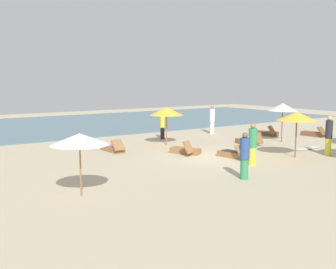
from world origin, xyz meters
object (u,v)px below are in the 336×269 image
Objects in this scene: umbrella_0 at (80,139)px; umbrella_1 at (297,116)px; lounger_3 at (267,133)px; surfboard at (307,148)px; lounger_2 at (234,154)px; person_0 at (162,126)px; lounger_1 at (186,150)px; umbrella_3 at (283,107)px; umbrella_2 at (167,111)px; lounger_5 at (314,134)px; person_3 at (212,119)px; lounger_0 at (113,148)px; person_1 at (245,156)px; lounger_4 at (248,142)px; person_4 at (253,144)px; person_2 at (329,135)px.

umbrella_0 is 0.93× the size of umbrella_1.
surfboard is (-2.08, -4.70, -0.14)m from lounger_3.
lounger_2 is at bearing 147.60° from umbrella_1.
person_0 is 8.59m from surfboard.
umbrella_1 is at bearing -32.40° from lounger_2.
umbrella_3 is at bearing -1.43° from lounger_1.
umbrella_2 is at bearing 135.90° from surfboard.
umbrella_0 reaches higher than lounger_5.
umbrella_3 is 5.35m from person_3.
umbrella_1 is at bearing -132.45° from umbrella_3.
umbrella_2 is 3.40m from lounger_1.
lounger_0 is 13.55m from lounger_5.
person_1 reaches higher than lounger_5.
lounger_1 reaches higher than lounger_4.
umbrella_3 is 7.24m from person_4.
umbrella_1 is 1.31× the size of person_0.
person_1 reaches higher than lounger_1.
lounger_1 is (-3.76, 3.66, -1.78)m from umbrella_1.
lounger_5 is 5.20m from surfboard.
umbrella_3 is at bearing 30.09° from person_4.
umbrella_2 is 1.24× the size of lounger_1.
person_3 is 0.85× the size of surfboard.
umbrella_1 reaches higher than umbrella_2.
umbrella_2 is (7.89, 6.82, 0.08)m from umbrella_0.
lounger_2 is 6.95m from person_0.
person_3 is at bearing 39.79° from lounger_1.
lounger_0 is 1.04× the size of person_0.
umbrella_2 is 1.10× the size of person_3.
person_1 is at bearing -104.19° from umbrella_2.
umbrella_0 is 1.04× the size of person_2.
umbrella_2 reaches higher than person_3.
lounger_4 is at bearing -58.40° from person_0.
person_2 is at bearing -37.76° from lounger_1.
umbrella_2 is 2.48m from person_0.
umbrella_1 is 0.95× the size of surfboard.
lounger_3 is (15.47, 6.20, -1.66)m from umbrella_0.
surfboard is at bearing -44.10° from umbrella_2.
umbrella_2 is at bearing -117.76° from person_0.
lounger_0 is at bearing 135.61° from umbrella_1.
umbrella_2 is 1.24× the size of lounger_0.
lounger_5 is (2.32, -1.94, -0.00)m from lounger_3.
lounger_1 reaches higher than lounger_5.
umbrella_2 is 5.71m from person_3.
lounger_5 is at bearing 40.99° from person_2.
lounger_2 reaches higher than surfboard.
umbrella_0 is at bearing 167.05° from person_1.
person_0 is at bearing 102.93° from umbrella_1.
umbrella_1 is 1.22× the size of lounger_2.
lounger_3 is 3.03m from lounger_5.
umbrella_1 is 4.40m from lounger_4.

